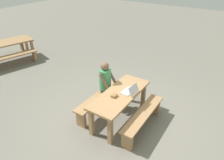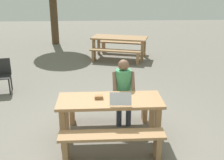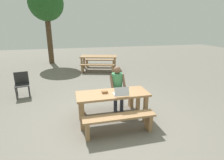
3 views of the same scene
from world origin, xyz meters
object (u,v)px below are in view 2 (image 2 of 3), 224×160
(picnic_table_mid, at_px, (119,40))
(plastic_chair, at_px, (1,75))
(person_seated, at_px, (123,87))
(picnic_table_front, at_px, (110,106))
(laptop, at_px, (120,100))
(small_pouch, at_px, (99,97))

(picnic_table_mid, bearing_deg, plastic_chair, -119.45)
(person_seated, bearing_deg, picnic_table_front, -116.09)
(picnic_table_front, xyz_separation_m, laptop, (0.16, -0.17, 0.18))
(laptop, height_order, person_seated, person_seated)
(laptop, distance_m, plastic_chair, 3.69)
(small_pouch, xyz_separation_m, person_seated, (0.46, 0.53, -0.04))
(picnic_table_front, relative_size, person_seated, 1.40)
(laptop, relative_size, small_pouch, 2.57)
(laptop, height_order, picnic_table_mid, laptop)
(picnic_table_mid, bearing_deg, person_seated, -77.47)
(picnic_table_front, height_order, laptop, laptop)
(small_pouch, height_order, plastic_chair, plastic_chair)
(picnic_table_front, relative_size, picnic_table_mid, 0.85)
(plastic_chair, relative_size, picnic_table_mid, 0.40)
(plastic_chair, bearing_deg, laptop, -52.56)
(picnic_table_front, bearing_deg, laptop, -47.45)
(plastic_chair, bearing_deg, picnic_table_front, -52.23)
(picnic_table_front, bearing_deg, picnic_table_mid, 83.68)
(picnic_table_front, xyz_separation_m, person_seated, (0.28, 0.57, 0.11))
(laptop, xyz_separation_m, plastic_chair, (-2.71, 2.48, -0.36))
(picnic_table_front, distance_m, small_pouch, 0.24)
(picnic_table_front, height_order, person_seated, person_seated)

